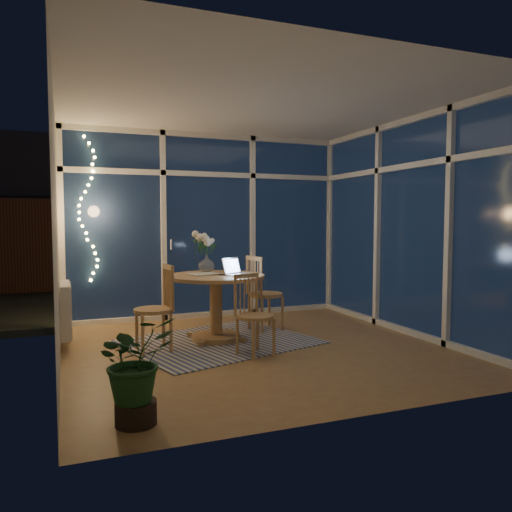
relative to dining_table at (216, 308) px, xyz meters
name	(u,v)px	position (x,y,z in m)	size (l,w,h in m)	color
floor	(260,349)	(0.33, -0.52, -0.38)	(4.00, 4.00, 0.00)	#966541
ceiling	(260,103)	(0.33, -0.52, 2.22)	(4.00, 4.00, 0.00)	silver
wall_back	(208,226)	(0.33, 1.48, 0.92)	(4.00, 0.04, 2.60)	beige
wall_front	(367,231)	(0.33, -2.52, 0.92)	(4.00, 0.04, 2.60)	beige
wall_left	(56,229)	(-1.67, -0.52, 0.92)	(0.04, 4.00, 2.60)	beige
wall_right	(414,227)	(2.33, -0.52, 0.92)	(0.04, 4.00, 2.60)	beige
window_wall_back	(209,226)	(0.33, 1.44, 0.92)	(4.00, 0.10, 2.60)	white
window_wall_right	(411,227)	(2.29, -0.52, 0.92)	(0.10, 4.00, 2.60)	white
radiator	(65,309)	(-1.61, 0.38, 0.02)	(0.10, 0.70, 0.58)	silver
fairy_lights	(87,209)	(-1.32, 1.36, 1.15)	(0.24, 0.10, 1.85)	#FFD766
garden_patio	(192,291)	(0.83, 4.48, -0.44)	(12.00, 6.00, 0.10)	black
garden_fence	(163,244)	(0.33, 4.98, 0.52)	(11.00, 0.08, 1.80)	#3A1D15
neighbour_roof	(152,190)	(0.63, 7.98, 1.82)	(7.00, 3.00, 2.20)	#353840
garden_shrubs	(139,277)	(-0.47, 2.88, 0.07)	(0.90, 0.90, 0.90)	black
rug	(219,342)	(0.00, -0.10, -0.37)	(1.99, 1.59, 0.01)	beige
dining_table	(216,308)	(0.00, 0.00, 0.00)	(1.11, 1.11, 0.76)	#AC764D
chair_left	(153,308)	(-0.75, -0.23, 0.08)	(0.43, 0.43, 0.92)	#AC764D
chair_right	(266,293)	(0.73, 0.29, 0.10)	(0.44, 0.44, 0.95)	#AC764D
chair_front	(255,315)	(0.19, -0.76, 0.04)	(0.39, 0.39, 0.84)	#AC764D
laptop	(239,266)	(0.24, -0.12, 0.49)	(0.29, 0.26, 0.21)	#B6B6BB
flower_vase	(207,263)	(-0.01, 0.37, 0.48)	(0.20, 0.20, 0.21)	white
bowl	(231,271)	(0.26, 0.21, 0.40)	(0.15, 0.15, 0.04)	silver
newspapers	(205,274)	(-0.11, 0.06, 0.38)	(0.35, 0.27, 0.01)	silver
phone	(223,274)	(0.08, -0.03, 0.38)	(0.10, 0.05, 0.01)	black
potted_plant	(135,369)	(-1.19, -2.09, 0.00)	(0.54, 0.47, 0.76)	#194620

